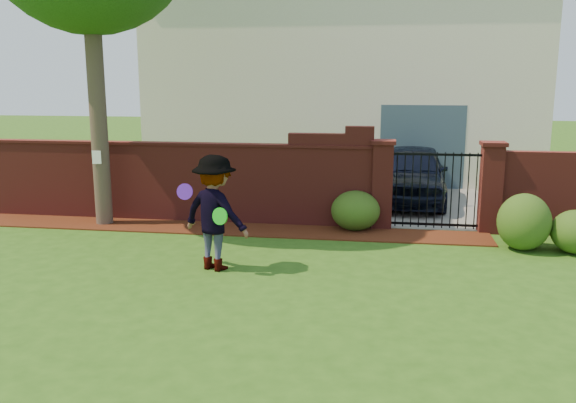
% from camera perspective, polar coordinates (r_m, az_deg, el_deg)
% --- Properties ---
extents(ground, '(80.00, 80.00, 0.01)m').
position_cam_1_polar(ground, '(9.47, -6.14, -7.80)').
color(ground, '#2A5214').
rests_on(ground, ground).
extents(mulch_bed, '(11.10, 1.08, 0.03)m').
position_cam_1_polar(mulch_bed, '(12.79, -6.37, -2.58)').
color(mulch_bed, '#3C170A').
rests_on(mulch_bed, ground).
extents(brick_wall, '(8.70, 0.31, 2.16)m').
position_cam_1_polar(brick_wall, '(13.54, -10.05, 2.04)').
color(brick_wall, maroon).
rests_on(brick_wall, ground).
extents(pillar_left, '(0.50, 0.50, 1.88)m').
position_cam_1_polar(pillar_left, '(12.80, 8.96, 1.67)').
color(pillar_left, maroon).
rests_on(pillar_left, ground).
extents(pillar_right, '(0.50, 0.50, 1.88)m').
position_cam_1_polar(pillar_right, '(12.99, 18.71, 1.34)').
color(pillar_right, maroon).
rests_on(pillar_right, ground).
extents(iron_gate, '(1.78, 0.03, 1.60)m').
position_cam_1_polar(iron_gate, '(12.87, 13.85, 1.06)').
color(iron_gate, black).
rests_on(iron_gate, ground).
extents(driveway, '(3.20, 8.00, 0.01)m').
position_cam_1_polar(driveway, '(16.94, 12.64, 0.67)').
color(driveway, slate).
rests_on(driveway, ground).
extents(house, '(12.40, 6.40, 6.30)m').
position_cam_1_polar(house, '(20.66, 5.30, 11.62)').
color(house, '#F4E8CC').
rests_on(house, ground).
extents(car, '(2.01, 4.41, 1.47)m').
position_cam_1_polar(car, '(15.55, 11.69, 2.48)').
color(car, black).
rests_on(car, ground).
extents(paper_notice, '(0.20, 0.01, 0.28)m').
position_cam_1_polar(paper_notice, '(13.35, -17.73, 4.03)').
color(paper_notice, white).
rests_on(paper_notice, tree).
extents(shrub_left, '(1.02, 1.02, 0.84)m').
position_cam_1_polar(shrub_left, '(12.65, 6.43, -0.86)').
color(shrub_left, '#214715').
rests_on(shrub_left, ground).
extents(shrub_middle, '(0.97, 0.97, 1.06)m').
position_cam_1_polar(shrub_middle, '(11.92, 21.51, -1.82)').
color(shrub_middle, '#214715').
rests_on(shrub_middle, ground).
extents(shrub_right, '(0.90, 0.90, 0.80)m').
position_cam_1_polar(shrub_right, '(12.10, 25.73, -2.62)').
color(shrub_right, '#214715').
rests_on(shrub_right, ground).
extents(man, '(1.42, 1.14, 1.92)m').
position_cam_1_polar(man, '(9.93, -7.10, -1.11)').
color(man, gray).
rests_on(man, ground).
extents(frisbee_purple, '(0.27, 0.09, 0.27)m').
position_cam_1_polar(frisbee_purple, '(9.94, -9.77, 0.93)').
color(frisbee_purple, '#5B1DBA').
rests_on(frisbee_purple, man).
extents(frisbee_green, '(0.29, 0.16, 0.28)m').
position_cam_1_polar(frisbee_green, '(9.62, -6.48, -1.40)').
color(frisbee_green, '#17AF18').
rests_on(frisbee_green, man).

